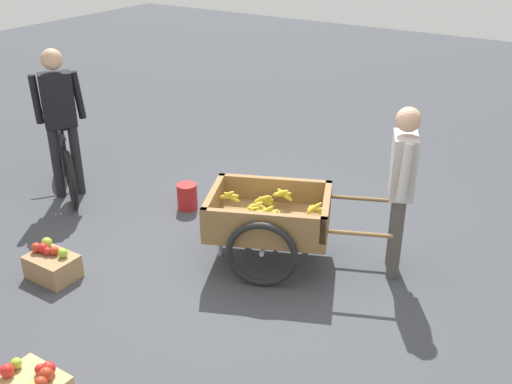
# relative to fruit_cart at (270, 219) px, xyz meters

# --- Properties ---
(ground_plane) EXTENTS (24.00, 24.00, 0.00)m
(ground_plane) POSITION_rel_fruit_cart_xyz_m (0.11, 0.21, -0.44)
(ground_plane) COLOR #3D3F44
(fruit_cart) EXTENTS (1.82, 1.35, 0.70)m
(fruit_cart) POSITION_rel_fruit_cart_xyz_m (0.00, 0.00, 0.00)
(fruit_cart) COLOR olive
(fruit_cart) RESTS_ON ground
(vendor_person) EXTENTS (0.32, 0.56, 1.57)m
(vendor_person) POSITION_rel_fruit_cart_xyz_m (-1.05, -0.46, 0.50)
(vendor_person) COLOR #4C4742
(vendor_person) RESTS_ON ground
(bicycle) EXTENTS (1.39, 1.00, 0.85)m
(bicycle) POSITION_rel_fruit_cart_xyz_m (2.82, -0.05, -0.08)
(bicycle) COLOR black
(bicycle) RESTS_ON ground
(cyclist_person) EXTENTS (0.36, 0.48, 1.70)m
(cyclist_person) POSITION_rel_fruit_cart_xyz_m (2.70, 0.04, 0.59)
(cyclist_person) COLOR black
(cyclist_person) RESTS_ON ground
(plastic_bucket) EXTENTS (0.22, 0.22, 0.29)m
(plastic_bucket) POSITION_rel_fruit_cart_xyz_m (1.33, -0.43, -0.29)
(plastic_bucket) COLOR #B21E1E
(plastic_bucket) RESTS_ON ground
(mixed_fruit_crate) EXTENTS (0.44, 0.32, 0.32)m
(mixed_fruit_crate) POSITION_rel_fruit_cart_xyz_m (1.50, 1.31, -0.31)
(mixed_fruit_crate) COLOR #99754C
(mixed_fruit_crate) RESTS_ON ground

